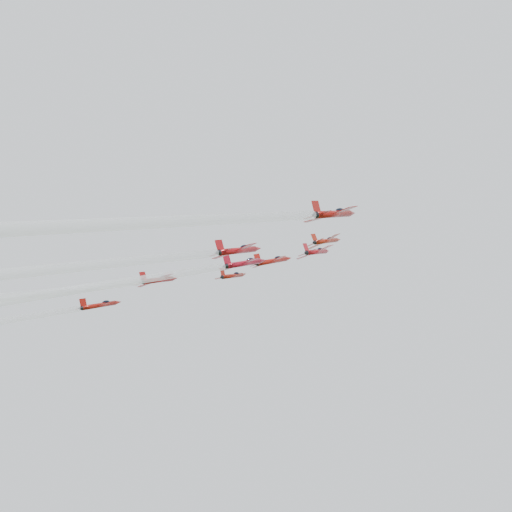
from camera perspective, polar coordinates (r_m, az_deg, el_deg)
The scene contains 7 objects.
jet_lead at distance 157.68m, azimuth 5.44°, elevation 0.40°, with size 10.23×13.42×7.45m.
jet_row2_left at distance 156.46m, azimuth -2.05°, elevation -1.75°, with size 8.65×11.34×6.29m.
jet_row2_center at distance 149.02m, azimuth 1.50°, elevation -0.43°, with size 9.76×12.80×7.11m.
jet_row2_right at distance 140.84m, azimuth 6.29°, elevation 1.35°, with size 8.48×11.12×6.17m.
jet_center at distance 101.46m, azimuth -16.97°, elevation -2.46°, with size 10.09×98.56×49.73m.
jet_rear_right at distance 81.52m, azimuth -21.21°, elevation -1.20°, with size 9.81×95.81×48.34m.
jet_rear_farright at distance 66.60m, azimuth -12.09°, elevation 3.57°, with size 9.95×97.21×49.05m.
Camera 1 is at (75.30, -93.34, 104.41)m, focal length 45.00 mm.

